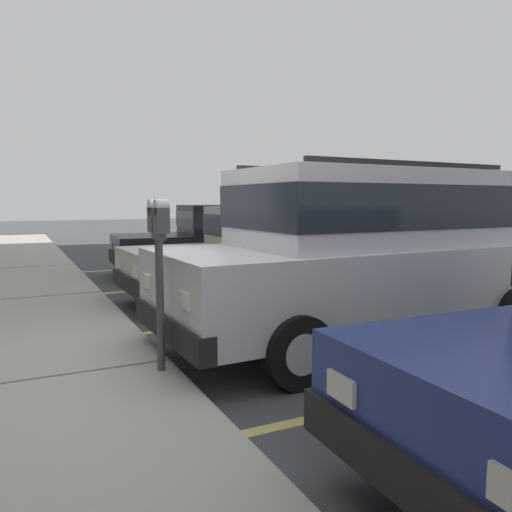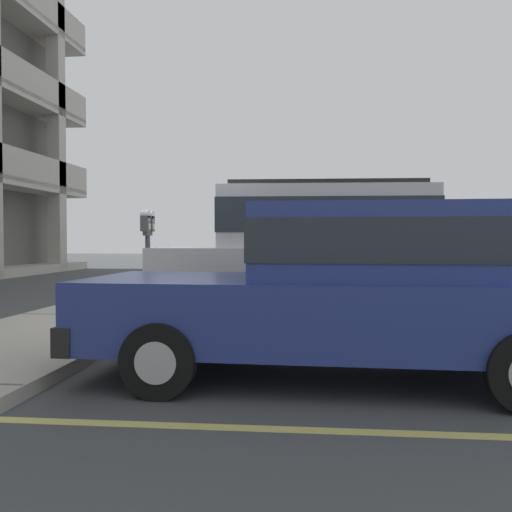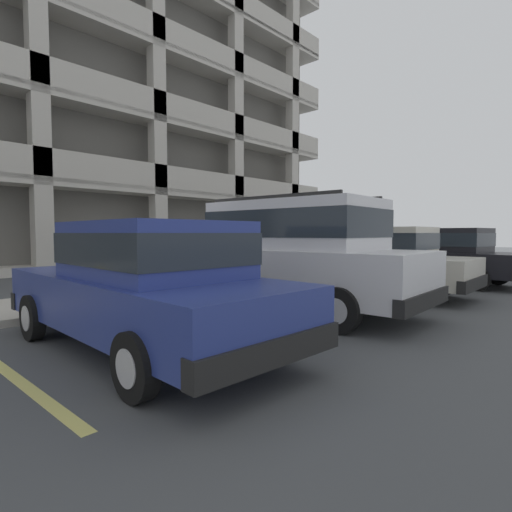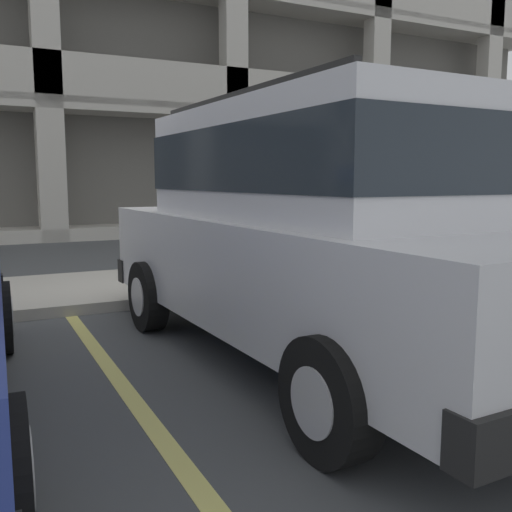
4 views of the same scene
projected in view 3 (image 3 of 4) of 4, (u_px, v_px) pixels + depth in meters
name	position (u px, v px, depth m)	size (l,w,h in m)	color
ground_plane	(214.00, 300.00, 8.65)	(80.00, 80.00, 0.10)	#444749
sidewalk	(178.00, 290.00, 9.52)	(40.00, 2.20, 0.12)	#ADA89E
parking_stall_lines	(307.00, 297.00, 8.78)	(12.03, 4.80, 0.01)	#DBD16B
silver_suv	(293.00, 251.00, 7.17)	(2.13, 4.84, 2.03)	silver
red_sedan	(146.00, 283.00, 4.77)	(1.95, 4.54, 1.54)	navy
dark_hatchback	(375.00, 259.00, 9.15)	(1.93, 4.52, 1.54)	beige
blue_coupe	(439.00, 254.00, 11.13)	(2.03, 4.58, 1.54)	black
parking_meter_near	(194.00, 240.00, 8.62)	(0.35, 0.12, 1.53)	#47474C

